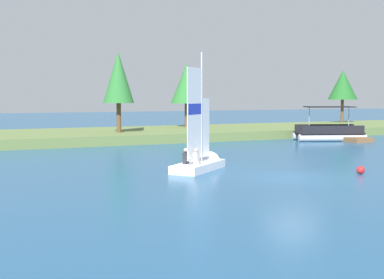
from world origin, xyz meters
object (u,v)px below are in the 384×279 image
shoreline_tree_right (343,85)px  pontoon_boat (329,132)px  wooden_dock (339,138)px  shoreline_tree_centre (118,78)px  sailboat (204,160)px  shoreline_tree_midright (187,84)px  channel_buoy (361,170)px

shoreline_tree_right → pontoon_boat: shoreline_tree_right is taller
shoreline_tree_right → wooden_dock: shoreline_tree_right is taller
shoreline_tree_centre → sailboat: size_ratio=1.04×
shoreline_tree_midright → shoreline_tree_right: size_ratio=1.03×
shoreline_tree_centre → shoreline_tree_midright: (8.01, 4.46, -0.32)m
shoreline_tree_centre → shoreline_tree_midright: shoreline_tree_centre is taller
wooden_dock → pontoon_boat: size_ratio=1.03×
shoreline_tree_right → sailboat: shoreline_tree_right is taller
wooden_dock → channel_buoy: wooden_dock is taller
shoreline_tree_midright → sailboat: 23.91m
wooden_dock → pontoon_boat: (-1.23, -0.18, 0.49)m
shoreline_tree_centre → sailboat: shoreline_tree_centre is taller
shoreline_tree_right → pontoon_boat: bearing=-134.3°
pontoon_boat → sailboat: bearing=-126.8°
shoreline_tree_right → channel_buoy: size_ratio=15.31×
wooden_dock → sailboat: sailboat is taller
sailboat → pontoon_boat: sailboat is taller
wooden_dock → sailboat: bearing=-148.6°
shoreline_tree_right → sailboat: bearing=-141.3°
shoreline_tree_centre → shoreline_tree_right: 28.02m
wooden_dock → sailboat: (-18.00, -11.00, 0.25)m
shoreline_tree_centre → channel_buoy: bearing=-76.9°
shoreline_tree_centre → channel_buoy: size_ratio=17.11×
shoreline_tree_centre → wooden_dock: bearing=-20.2°
wooden_dock → pontoon_boat: 1.34m
shoreline_tree_centre → sailboat: bearing=-92.7°
wooden_dock → sailboat: 21.09m
shoreline_tree_centre → pontoon_boat: (15.94, -6.49, -4.45)m
sailboat → pontoon_boat: size_ratio=1.03×
shoreline_tree_centre → shoreline_tree_midright: 9.17m
shoreline_tree_midright → pontoon_boat: 14.14m
pontoon_boat → channel_buoy: pontoon_boat is taller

